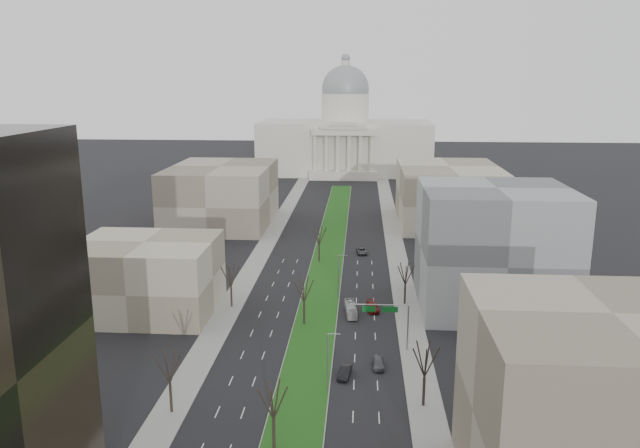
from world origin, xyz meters
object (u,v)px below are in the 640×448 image
at_px(car_red, 372,307).
at_px(car_grey_far, 362,251).
at_px(car_black, 345,372).
at_px(car_grey_near, 378,363).
at_px(box_van, 351,309).

relative_size(car_red, car_grey_far, 1.02).
bearing_deg(car_grey_far, car_black, -98.83).
bearing_deg(car_red, car_grey_far, 85.18).
xyz_separation_m(car_grey_near, car_grey_far, (-2.72, 64.88, -0.04)).
distance_m(car_grey_near, box_van, 22.81).
bearing_deg(car_grey_near, box_van, 99.35).
height_order(car_black, car_red, car_black).
bearing_deg(car_black, car_red, 88.65).
bearing_deg(car_grey_near, car_grey_far, 89.73).
distance_m(car_grey_far, box_van, 42.62).
bearing_deg(car_grey_near, car_black, -149.40).
bearing_deg(car_black, car_grey_far, 95.96).
xyz_separation_m(car_grey_far, box_van, (-2.03, -42.57, 0.36)).
relative_size(car_black, box_van, 0.60).
height_order(car_red, car_grey_far, car_red).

